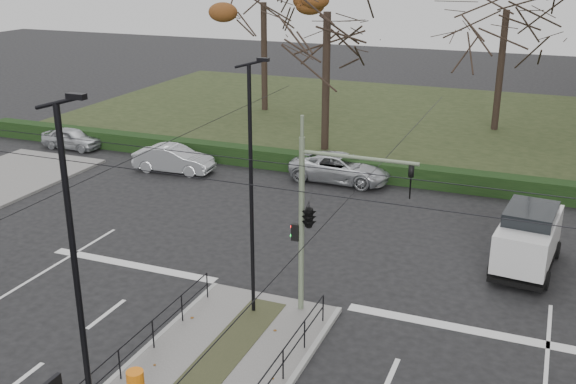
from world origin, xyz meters
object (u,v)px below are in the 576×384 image
parked_car_second (174,159)px  rust_tree (264,3)px  bare_tree_center (506,19)px  bare_tree_near (327,22)px  streetlamp_median_far (252,190)px  traffic_light (312,214)px  parked_car_first (72,138)px  litter_bin (136,383)px  white_van (528,237)px  streetlamp_median_near (80,301)px  parked_car_fourth (340,168)px

parked_car_second → rust_tree: bearing=1.8°
bare_tree_center → bare_tree_near: (-8.84, -8.69, 0.24)m
streetlamp_median_far → rust_tree: 30.16m
traffic_light → parked_car_second: (-11.96, 11.45, -2.78)m
parked_car_first → rust_tree: (6.57, 13.72, 7.14)m
traffic_light → rust_tree: (-13.44, 26.82, 4.28)m
rust_tree → bare_tree_center: bearing=0.8°
traffic_light → litter_bin: size_ratio=5.05×
bare_tree_center → white_van: bearing=-81.2°
litter_bin → white_van: (8.56, 12.58, 0.29)m
streetlamp_median_near → bare_tree_center: (4.81, 35.71, 2.67)m
streetlamp_median_near → parked_car_first: size_ratio=2.32×
litter_bin → streetlamp_median_far: size_ratio=0.14×
parked_car_first → bare_tree_center: bearing=-58.4°
parked_car_first → bare_tree_near: bare_tree_near is taller
traffic_light → white_van: 9.06m
litter_bin → parked_car_fourth: (-0.92, 19.68, -0.24)m
traffic_light → bare_tree_near: size_ratio=0.55×
traffic_light → streetlamp_median_far: size_ratio=0.71×
bare_tree_near → streetlamp_median_near: bearing=-81.5°
traffic_light → parked_car_first: (-20.01, 13.11, -2.86)m
white_van → rust_tree: rust_tree is taller
parked_car_first → parked_car_fourth: 16.78m
rust_tree → streetlamp_median_near: bearing=-71.8°
litter_bin → streetlamp_median_near: (0.53, -2.26, 3.56)m
parked_car_fourth → bare_tree_near: bare_tree_near is taller
parked_car_second → bare_tree_center: bare_tree_center is taller
streetlamp_median_near → parked_car_fourth: (-1.45, 21.94, -3.80)m
streetlamp_median_near → rust_tree: (-11.65, 35.49, 3.26)m
parked_car_first → bare_tree_near: (14.19, 5.24, 6.79)m
white_van → bare_tree_near: (-12.06, 12.17, 6.18)m
litter_bin → streetlamp_median_far: streetlamp_median_far is taller
parked_car_second → bare_tree_near: 11.42m
streetlamp_median_far → parked_car_first: bearing=143.0°
traffic_light → bare_tree_near: bare_tree_near is taller
bare_tree_near → parked_car_first: bearing=-159.7°
streetlamp_median_near → white_van: 17.19m
litter_bin → rust_tree: bearing=108.5°
rust_tree → parked_car_fourth: bearing=-53.0°
parked_car_fourth → rust_tree: 18.37m
traffic_light → bare_tree_near: (-5.82, 18.35, 3.93)m
parked_car_second → bare_tree_center: size_ratio=0.42×
traffic_light → parked_car_fourth: (-3.24, 13.27, -2.78)m
parked_car_first → parked_car_second: size_ratio=0.86×
streetlamp_median_far → parked_car_fourth: streetlamp_median_far is taller
bare_tree_near → white_van: bearing=-45.3°
streetlamp_median_far → parked_car_first: (-18.33, 13.83, -3.65)m
traffic_light → litter_bin: 7.27m
streetlamp_median_far → parked_car_first: streetlamp_median_far is taller
streetlamp_median_near → white_van: (8.03, 14.84, -3.26)m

